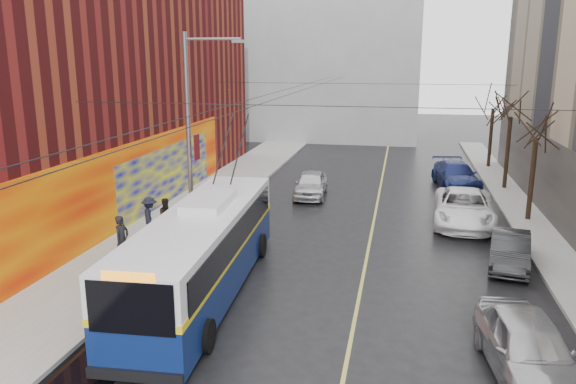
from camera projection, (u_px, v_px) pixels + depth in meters
name	position (u px, v px, depth m)	size (l,w,h in m)	color
ground	(284.00, 377.00, 14.41)	(140.00, 140.00, 0.00)	black
sidewalk_left	(175.00, 223.00, 27.38)	(4.00, 60.00, 0.15)	gray
sidewalk_right	(547.00, 246.00, 24.07)	(2.00, 60.00, 0.15)	gray
lane_line	(373.00, 224.00, 27.45)	(0.12, 50.00, 0.01)	#BFB74C
building_left	(39.00, 76.00, 29.20)	(12.11, 36.00, 14.00)	#591113
building_far	(318.00, 46.00, 56.29)	(20.50, 12.10, 18.00)	gray
streetlight_pole	(192.00, 132.00, 23.99)	(2.65, 0.60, 9.00)	slate
catenary_wires	(296.00, 93.00, 27.50)	(18.00, 60.00, 0.22)	black
tree_near	(538.00, 122.00, 26.73)	(3.20, 3.20, 6.40)	black
tree_mid	(512.00, 104.00, 33.33)	(3.20, 3.20, 6.68)	black
tree_far	(494.00, 97.00, 40.02)	(3.20, 3.20, 6.57)	black
puddle	(70.00, 380.00, 14.25)	(2.35, 3.83, 0.01)	black
pigeons_flying	(274.00, 71.00, 22.17)	(4.45, 4.06, 1.85)	slate
trolleybus	(203.00, 250.00, 19.15)	(3.25, 11.99, 5.63)	#0A1B50
parked_car_a	(528.00, 348.00, 14.22)	(1.93, 4.80, 1.64)	#B4B5B9
parked_car_b	(510.00, 250.00, 21.78)	(1.43, 4.09, 1.35)	#272729
parked_car_c	(464.00, 208.00, 27.28)	(2.77, 6.01, 1.67)	white
parked_car_d	(456.00, 175.00, 34.92)	(2.23, 5.48, 1.59)	navy
following_car	(311.00, 184.00, 32.76)	(1.75, 4.35, 1.48)	silver
pedestrian_a	(122.00, 240.00, 21.70)	(0.70, 0.46, 1.91)	black
pedestrian_b	(167.00, 217.00, 25.03)	(0.84, 0.66, 1.74)	black
pedestrian_c	(150.00, 217.00, 24.91)	(1.18, 0.68, 1.83)	black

